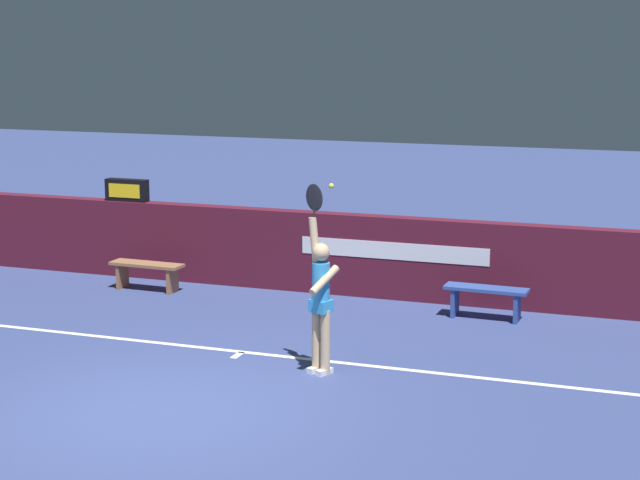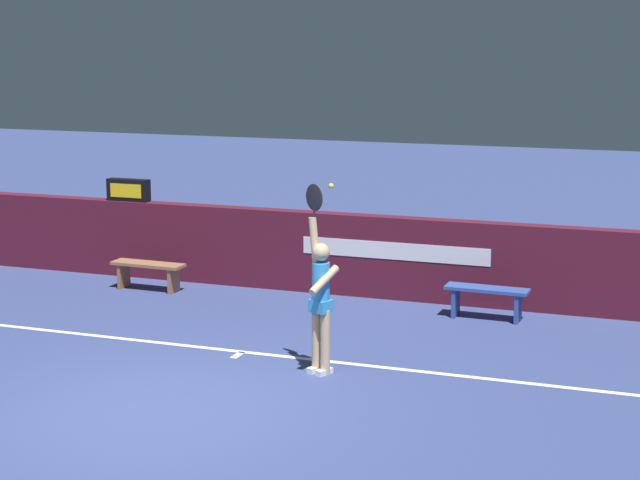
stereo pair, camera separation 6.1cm
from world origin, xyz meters
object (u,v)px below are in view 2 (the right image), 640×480
at_px(tennis_player, 320,296).
at_px(courtside_bench_near, 148,270).
at_px(speed_display, 129,190).
at_px(tennis_ball, 331,186).
at_px(courtside_bench_far, 487,296).

relative_size(tennis_player, courtside_bench_near, 1.90).
height_order(speed_display, tennis_player, tennis_player).
bearing_deg(speed_display, tennis_player, -38.65).
height_order(tennis_ball, courtside_bench_near, tennis_ball).
height_order(tennis_ball, courtside_bench_far, tennis_ball).
bearing_deg(courtside_bench_near, tennis_ball, -36.91).
bearing_deg(tennis_ball, speed_display, 141.37).
xyz_separation_m(tennis_player, courtside_bench_near, (-4.22, 3.16, -0.65)).
bearing_deg(tennis_player, tennis_ball, -38.07).
height_order(speed_display, courtside_bench_near, speed_display).
height_order(courtside_bench_near, courtside_bench_far, courtside_bench_far).
xyz_separation_m(speed_display, tennis_ball, (5.24, -4.19, 0.89)).
bearing_deg(tennis_ball, courtside_bench_far, 69.25).
distance_m(courtside_bench_near, courtside_bench_far, 5.71).
xyz_separation_m(courtside_bench_near, courtside_bench_far, (5.70, 0.11, 0.01)).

